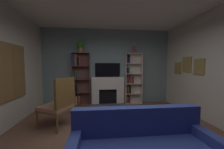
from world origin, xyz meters
name	(u,v)px	position (x,y,z in m)	size (l,w,h in m)	color
ground_plane	(118,141)	(0.00, 0.00, 0.00)	(6.28, 6.28, 0.00)	brown
wall_back_accent	(108,67)	(0.00, 2.65, 1.43)	(4.95, 0.06, 2.85)	gray
fireplace	(108,90)	(0.00, 2.51, 0.54)	(1.32, 0.50, 1.03)	white
tv	(108,70)	(0.00, 2.59, 1.30)	(0.95, 0.06, 0.52)	black
bookshelf_left	(79,79)	(-1.07, 2.52, 0.96)	(0.65, 0.26, 1.94)	brown
bookshelf_right	(131,79)	(0.92, 2.52, 0.94)	(0.65, 0.26, 1.94)	silver
potted_plant	(81,46)	(-0.99, 2.47, 2.19)	(0.28, 0.28, 0.43)	#9C7452
vase_with_flowers	(134,49)	(0.99, 2.47, 2.08)	(0.13, 0.13, 0.42)	#8E3749
armchair	(59,103)	(-1.30, 0.77, 0.57)	(0.86, 0.84, 1.18)	brown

